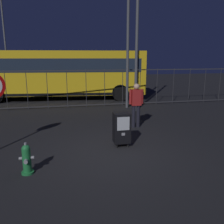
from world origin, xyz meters
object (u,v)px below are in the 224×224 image
at_px(street_light_near_left, 137,9).
at_px(traffic_cone, 120,128).
at_px(pedestrian, 136,103).
at_px(bus_near, 61,72).
at_px(bus_far, 10,69).
at_px(street_light_near_right, 128,27).
at_px(street_light_far_left, 4,35).
at_px(fire_hydrant, 27,159).
at_px(newspaper_box_primary, 122,128).

bearing_deg(street_light_near_left, traffic_cone, -115.10).
bearing_deg(street_light_near_left, pedestrian, -106.87).
xyz_separation_m(bus_near, bus_far, (-3.85, 4.39, 0.00)).
height_order(street_light_near_right, street_light_far_left, street_light_far_left).
xyz_separation_m(pedestrian, street_light_far_left, (-7.29, 13.81, 3.50)).
bearing_deg(traffic_cone, fire_hydrant, -139.95).
bearing_deg(street_light_near_right, traffic_cone, -108.37).
relative_size(bus_near, bus_far, 1.00).
distance_m(fire_hydrant, pedestrian, 4.73).
bearing_deg(newspaper_box_primary, street_light_far_left, 111.89).
relative_size(newspaper_box_primary, street_light_near_left, 0.12).
relative_size(newspaper_box_primary, bus_near, 0.10).
bearing_deg(pedestrian, fire_hydrant, -139.10).
xyz_separation_m(pedestrian, street_light_near_left, (0.84, 2.76, 3.82)).
relative_size(traffic_cone, bus_near, 0.05).
bearing_deg(street_light_far_left, pedestrian, -62.18).
bearing_deg(fire_hydrant, newspaper_box_primary, 26.40).
height_order(pedestrian, bus_far, bus_far).
distance_m(bus_near, street_light_far_left, 8.46).
height_order(bus_near, bus_far, same).
height_order(bus_near, street_light_near_left, street_light_near_left).
xyz_separation_m(newspaper_box_primary, street_light_far_left, (-6.28, 15.63, 3.87)).
distance_m(newspaper_box_primary, traffic_cone, 1.10).
xyz_separation_m(fire_hydrant, street_light_far_left, (-3.74, 16.89, 4.09)).
height_order(fire_hydrant, newspaper_box_primary, newspaper_box_primary).
relative_size(fire_hydrant, bus_far, 0.07).
height_order(pedestrian, traffic_cone, pedestrian).
xyz_separation_m(traffic_cone, street_light_near_right, (1.45, 4.37, 3.84)).
bearing_deg(street_light_far_left, street_light_near_right, -52.22).
bearing_deg(bus_far, bus_near, -56.25).
distance_m(fire_hydrant, bus_near, 10.39).
relative_size(street_light_near_right, street_light_far_left, 0.91).
distance_m(fire_hydrant, street_light_far_left, 17.77).
xyz_separation_m(fire_hydrant, newspaper_box_primary, (2.53, 1.26, 0.22)).
distance_m(pedestrian, street_light_near_left, 4.79).
relative_size(street_light_near_left, street_light_far_left, 1.08).
distance_m(bus_far, street_light_near_right, 11.07).
height_order(bus_far, street_light_near_right, street_light_near_right).
xyz_separation_m(fire_hydrant, bus_far, (-3.08, 14.67, 1.36)).
distance_m(fire_hydrant, traffic_cone, 3.56).
bearing_deg(pedestrian, street_light_far_left, 117.82).
xyz_separation_m(newspaper_box_primary, bus_far, (-5.62, 13.41, 1.14)).
relative_size(fire_hydrant, bus_near, 0.07).
height_order(bus_near, street_light_near_right, street_light_near_right).
height_order(traffic_cone, street_light_near_right, street_light_near_right).
height_order(newspaper_box_primary, traffic_cone, newspaper_box_primary).
height_order(newspaper_box_primary, pedestrian, pedestrian).
height_order(pedestrian, street_light_near_right, street_light_near_right).
height_order(newspaper_box_primary, street_light_near_right, street_light_near_right).
bearing_deg(street_light_near_left, street_light_near_right, 103.80).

